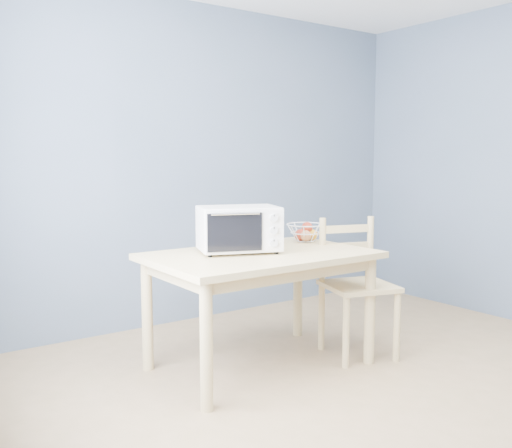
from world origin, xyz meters
TOP-DOWN VIEW (x-y plane):
  - room at (0.00, 0.00)m, footprint 4.01×4.51m
  - dining_table at (-0.35, 1.01)m, footprint 1.40×0.90m
  - toaster_oven at (-0.47, 1.11)m, footprint 0.58×0.49m
  - fruit_basket at (0.20, 1.22)m, footprint 0.28×0.28m
  - dining_chair at (0.34, 0.84)m, footprint 0.55×0.55m

SIDE VIEW (x-z plane):
  - dining_chair at x=0.34m, z-range -0.01..0.93m
  - dining_table at x=-0.35m, z-range 0.27..1.02m
  - fruit_basket at x=0.20m, z-range 0.75..0.89m
  - toaster_oven at x=-0.47m, z-range 0.76..1.05m
  - room at x=0.00m, z-range -0.01..2.61m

